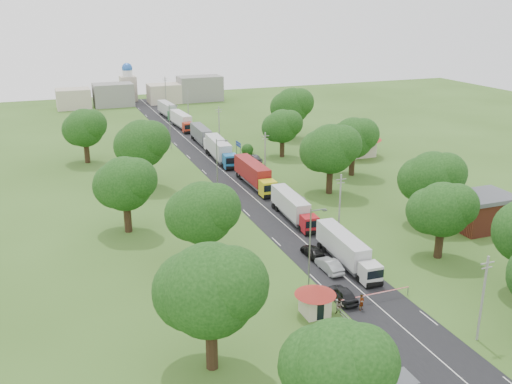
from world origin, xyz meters
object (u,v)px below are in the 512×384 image
boom_barrier (363,297)px  car_lane_mid (329,265)px  guard_booth (315,296)px  pedestrian_near (362,303)px  info_sign (238,147)px  car_lane_front (343,294)px  truck_0 (346,250)px

boom_barrier → car_lane_mid: 8.43m
guard_booth → pedestrian_near: (5.06, -1.02, -1.26)m
info_sign → pedestrian_near: size_ratio=2.28×
info_sign → car_lane_mid: size_ratio=0.86×
boom_barrier → car_lane_front: (-1.64, 1.50, -0.11)m
info_sign → boom_barrier: bearing=-96.2°
guard_booth → info_sign: info_sign is taller
info_sign → pedestrian_near: info_sign is taller
pedestrian_near → info_sign: bearing=61.8°
truck_0 → pedestrian_near: size_ratio=7.52×
car_lane_mid → pedestrian_near: (-1.14, -9.44, 0.11)m
guard_booth → car_lane_mid: (6.20, 8.42, -1.37)m
truck_0 → pedestrian_near: truck_0 is taller
boom_barrier → truck_0: size_ratio=0.68×
boom_barrier → car_lane_mid: car_lane_mid is taller
boom_barrier → truck_0: bearing=71.5°
car_lane_front → car_lane_mid: car_lane_mid is taller
truck_0 → pedestrian_near: (-3.97, -10.55, -1.08)m
truck_0 → car_lane_mid: 3.26m
guard_booth → pedestrian_near: guard_booth is taller
truck_0 → car_lane_front: 9.44m
car_lane_mid → guard_booth: bearing=53.0°
car_lane_mid → pedestrian_near: pedestrian_near is taller
car_lane_mid → boom_barrier: bearing=87.0°
car_lane_mid → pedestrian_near: 9.51m
info_sign → car_lane_mid: bearing=-96.9°
boom_barrier → info_sign: (6.56, 60.00, 2.11)m
car_lane_front → car_lane_mid: size_ratio=0.96×
car_lane_front → pedestrian_near: 2.66m
truck_0 → car_lane_front: (-4.83, -8.03, -1.20)m
truck_0 → pedestrian_near: bearing=-110.6°
car_lane_front → pedestrian_near: size_ratio=2.56×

